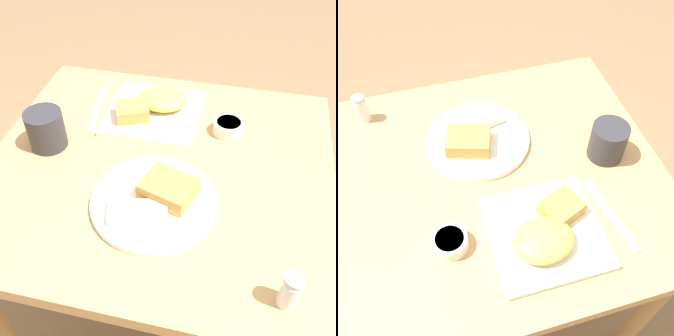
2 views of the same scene
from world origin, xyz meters
TOP-DOWN VIEW (x-y plane):
  - ground_plane at (0.00, 0.00)m, footprint 8.00×8.00m
  - dining_table at (0.00, 0.00)m, footprint 0.83×0.77m
  - plate_square_near at (0.06, -0.20)m, footprint 0.25×0.25m
  - plate_oval_far at (-0.03, 0.12)m, footprint 0.28×0.28m
  - sauce_ramekin at (-0.15, -0.16)m, footprint 0.08×0.08m
  - salt_shaker at (-0.30, 0.29)m, footprint 0.03×0.03m
  - butter_knife at (0.22, -0.18)m, footprint 0.05×0.21m
  - coffee_mug at (0.28, -0.01)m, footprint 0.09×0.09m

SIDE VIEW (x-z plane):
  - ground_plane at x=0.00m, z-range 0.00..0.00m
  - dining_table at x=0.00m, z-range 0.28..1.05m
  - butter_knife at x=0.22m, z-range 0.78..0.78m
  - plate_oval_far at x=-0.03m, z-range 0.77..0.82m
  - sauce_ramekin at x=-0.15m, z-range 0.78..0.81m
  - plate_square_near at x=0.06m, z-range 0.77..0.83m
  - salt_shaker at x=-0.30m, z-range 0.77..0.85m
  - coffee_mug at x=0.28m, z-range 0.78..0.88m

